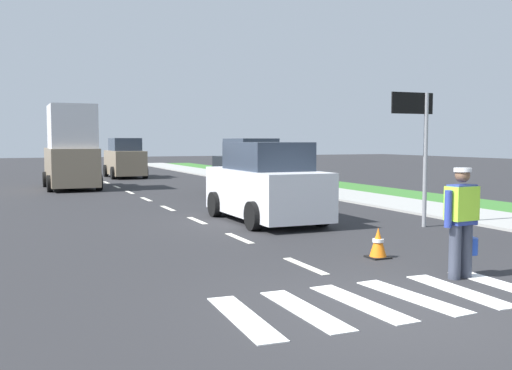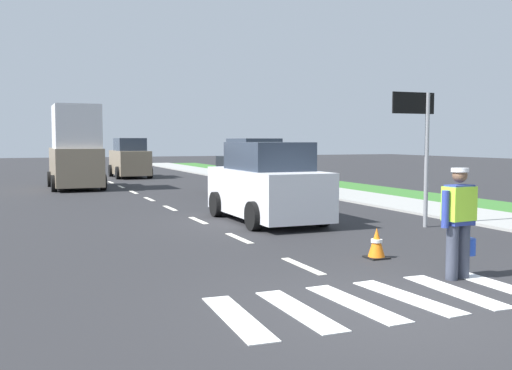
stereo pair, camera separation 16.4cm
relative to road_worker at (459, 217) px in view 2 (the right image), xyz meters
name	(u,v)px [view 2 (the right image)]	position (x,y,z in m)	size (l,w,h in m)	color
ground_plane	(120,186)	(-1.78, 19.96, -0.93)	(96.00, 96.00, 0.00)	#28282B
sidewalk_right	(400,204)	(5.42, 8.96, -0.93)	(2.40, 72.00, 0.14)	#9E9E99
grass_verge_right	(458,201)	(7.82, 8.96, -0.93)	(2.40, 72.00, 0.06)	#38722D
crosswalk_stripes	(381,300)	(-1.78, -0.60, -0.92)	(4.42, 1.92, 0.01)	white
lane_center_line	(107,180)	(-1.78, 24.16, -0.93)	(0.14, 46.40, 0.01)	silver
road_worker	(459,217)	(0.00, 0.00, 0.00)	(0.75, 0.42, 1.67)	#383D4C
lane_direction_sign	(419,126)	(2.70, 4.52, 1.48)	(1.16, 0.11, 3.20)	gray
traffic_cone_near	(377,243)	(-0.27, 1.77, -0.66)	(0.36, 0.36, 0.54)	black
delivery_truck	(75,151)	(-3.73, 19.36, 0.68)	(2.16, 4.60, 3.54)	gray
car_outgoing_far	(130,159)	(-0.19, 26.26, 0.09)	(1.93, 4.05, 2.20)	gray
car_parked_far	(253,169)	(2.28, 13.99, 0.06)	(1.90, 3.96, 2.15)	black
car_outgoing_ahead	(267,185)	(-0.18, 6.89, 0.01)	(2.01, 4.37, 2.03)	silver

